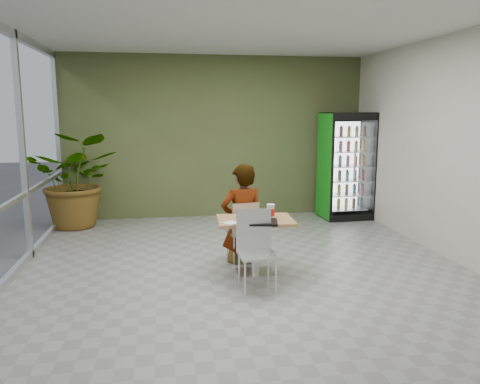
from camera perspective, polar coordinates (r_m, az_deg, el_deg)
name	(u,v)px	position (r m, az deg, el deg)	size (l,w,h in m)	color
ground	(246,273)	(6.29, 0.77, -9.80)	(7.00, 7.00, 0.00)	gray
room_envelope	(247,152)	(5.95, 0.81, 4.89)	(6.00, 7.00, 3.20)	beige
dining_table	(255,235)	(6.05, 1.87, -5.26)	(1.00, 0.72, 0.75)	tan
chair_far	(244,227)	(6.56, 0.45, -4.31)	(0.44, 0.44, 0.87)	silver
chair_near	(255,244)	(5.58, 1.88, -6.30)	(0.43, 0.44, 0.96)	silver
seated_woman	(242,224)	(6.59, 0.27, -3.90)	(0.63, 0.40, 1.70)	black
pizza_plate	(255,217)	(6.01, 1.83, -3.11)	(0.29, 0.28, 0.03)	white
soda_cup	(271,212)	(6.02, 3.76, -2.39)	(0.10, 0.10, 0.18)	white
napkin_stack	(231,223)	(5.72, -1.16, -3.83)	(0.15, 0.15, 0.02)	white
cafeteria_tray	(258,222)	(5.77, 2.17, -3.69)	(0.48, 0.35, 0.03)	black
beverage_fridge	(347,166)	(9.49, 12.86, 3.12)	(0.98, 0.77, 2.09)	black
potted_plant	(77,180)	(9.05, -19.25, 1.40)	(1.57, 1.36, 1.75)	#36692A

